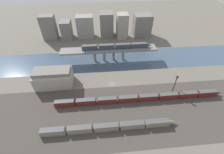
{
  "coord_description": "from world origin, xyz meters",
  "views": [
    {
      "loc": [
        -6.93,
        -72.84,
        69.27
      ],
      "look_at": [
        0.0,
        2.0,
        4.22
      ],
      "focal_mm": 24.0,
      "sensor_mm": 36.0,
      "label": 1
    }
  ],
  "objects_px": {
    "train_yard_mid": "(140,98)",
    "signal_tower": "(175,84)",
    "warehouse_building": "(54,77)",
    "train_yard_near": "(110,127)",
    "train_on_bridge": "(117,46)"
  },
  "relations": [
    {
      "from": "train_yard_mid",
      "to": "signal_tower",
      "type": "xyz_separation_m",
      "value": [
        21.88,
        4.99,
        4.63
      ]
    },
    {
      "from": "train_yard_mid",
      "to": "signal_tower",
      "type": "height_order",
      "value": "signal_tower"
    },
    {
      "from": "warehouse_building",
      "to": "signal_tower",
      "type": "relative_size",
      "value": 1.79
    },
    {
      "from": "train_yard_mid",
      "to": "signal_tower",
      "type": "distance_m",
      "value": 22.92
    },
    {
      "from": "train_yard_mid",
      "to": "warehouse_building",
      "type": "relative_size",
      "value": 4.34
    },
    {
      "from": "train_yard_near",
      "to": "train_yard_mid",
      "type": "bearing_deg",
      "value": 40.98
    },
    {
      "from": "train_on_bridge",
      "to": "train_yard_near",
      "type": "bearing_deg",
      "value": -99.74
    },
    {
      "from": "warehouse_building",
      "to": "train_on_bridge",
      "type": "bearing_deg",
      "value": 29.19
    },
    {
      "from": "signal_tower",
      "to": "train_yard_near",
      "type": "bearing_deg",
      "value": -152.06
    },
    {
      "from": "train_yard_mid",
      "to": "train_yard_near",
      "type": "bearing_deg",
      "value": -139.02
    },
    {
      "from": "train_on_bridge",
      "to": "warehouse_building",
      "type": "relative_size",
      "value": 2.32
    },
    {
      "from": "train_yard_mid",
      "to": "warehouse_building",
      "type": "height_order",
      "value": "warehouse_building"
    },
    {
      "from": "train_yard_near",
      "to": "warehouse_building",
      "type": "height_order",
      "value": "warehouse_building"
    },
    {
      "from": "train_yard_near",
      "to": "train_yard_mid",
      "type": "xyz_separation_m",
      "value": [
        19.57,
        17.0,
        0.19
      ]
    },
    {
      "from": "train_on_bridge",
      "to": "train_yard_mid",
      "type": "relative_size",
      "value": 0.53
    }
  ]
}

